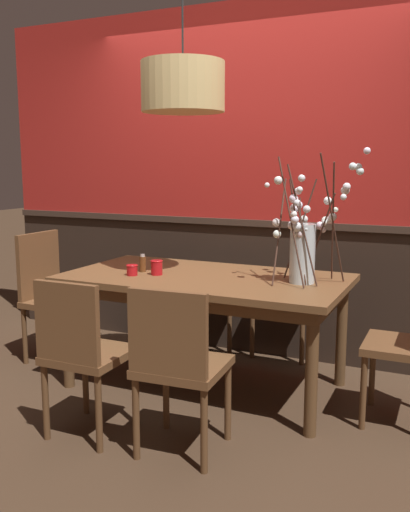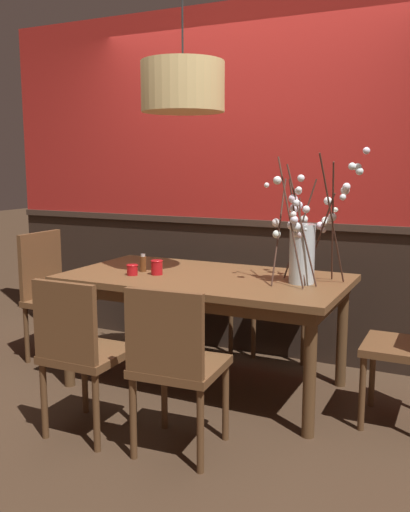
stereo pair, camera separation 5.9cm
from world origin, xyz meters
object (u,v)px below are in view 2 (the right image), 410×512
(chair_near_side_left, at_px, (80,349))
(vase_with_blossoms, at_px, (304,244))
(candle_holder_nearer_edge, at_px, (157,267))
(chair_far_side_right, at_px, (288,286))
(pendant_lamp, at_px, (183,87))
(dining_table, at_px, (205,288))
(chair_far_side_left, at_px, (220,280))
(chair_head_west_end, at_px, (52,289))
(chair_near_side_right, at_px, (175,361))
(candle_holder_nearer_center, at_px, (132,270))
(condiment_bottle, at_px, (143,263))

(chair_near_side_left, xyz_separation_m, vase_with_blossoms, (0.94, 0.97, 0.50))
(vase_with_blossoms, distance_m, candle_holder_nearer_edge, 0.97)
(chair_far_side_right, bearing_deg, chair_near_side_left, -107.39)
(chair_far_side_right, distance_m, pendant_lamp, 1.78)
(dining_table, relative_size, pendant_lamp, 2.09)
(vase_with_blossoms, bearing_deg, chair_far_side_left, 138.03)
(chair_far_side_left, height_order, pendant_lamp, pendant_lamp)
(chair_far_side_right, xyz_separation_m, chair_head_west_end, (-1.58, -0.90, 0.01))
(dining_table, relative_size, vase_with_blossoms, 2.24)
(chair_near_side_right, relative_size, vase_with_blossoms, 1.10)
(chair_near_side_right, distance_m, candle_holder_nearer_center, 1.02)
(chair_far_side_right, bearing_deg, chair_far_side_left, -177.44)
(candle_holder_nearer_center, bearing_deg, chair_near_side_left, -79.14)
(chair_near_side_right, xyz_separation_m, pendant_lamp, (-0.37, 0.79, 1.43))
(chair_far_side_left, bearing_deg, chair_far_side_right, 2.56)
(dining_table, height_order, chair_head_west_end, chair_head_west_end)
(chair_head_west_end, relative_size, pendant_lamp, 1.11)
(chair_near_side_right, xyz_separation_m, chair_head_west_end, (-1.56, 0.90, 0.03))
(pendant_lamp, bearing_deg, chair_far_side_right, 69.05)
(chair_head_west_end, distance_m, candle_holder_nearer_edge, 1.05)
(dining_table, xyz_separation_m, candle_holder_nearer_center, (-0.43, -0.20, 0.12))
(chair_near_side_left, height_order, chair_head_west_end, chair_head_west_end)
(dining_table, bearing_deg, chair_far_side_left, 108.24)
(chair_near_side_right, xyz_separation_m, condiment_bottle, (-0.70, 0.83, 0.31))
(chair_near_side_left, bearing_deg, candle_holder_nearer_edge, 90.24)
(vase_with_blossoms, bearing_deg, chair_near_side_left, -133.85)
(pendant_lamp, bearing_deg, candle_holder_nearer_center, -163.19)
(chair_near_side_right, height_order, chair_head_west_end, chair_head_west_end)
(chair_far_side_left, xyz_separation_m, chair_head_west_end, (-1.01, -0.88, 0.01))
(chair_head_west_end, bearing_deg, dining_table, -0.39)
(dining_table, distance_m, chair_near_side_right, 0.94)
(chair_far_side_left, relative_size, chair_head_west_end, 0.98)
(chair_near_side_left, xyz_separation_m, condiment_bottle, (-0.14, 0.87, 0.31))
(candle_holder_nearer_center, xyz_separation_m, candle_holder_nearer_edge, (0.14, 0.08, 0.01))
(chair_near_side_left, bearing_deg, chair_head_west_end, 137.15)
(chair_far_side_left, xyz_separation_m, candle_holder_nearer_edge, (-0.00, -1.00, 0.27))
(vase_with_blossoms, height_order, condiment_bottle, vase_with_blossoms)
(chair_near_side_right, relative_size, candle_holder_nearer_edge, 9.18)
(chair_far_side_right, distance_m, condiment_bottle, 1.24)
(chair_head_west_end, bearing_deg, vase_with_blossoms, 1.15)
(chair_head_west_end, height_order, vase_with_blossoms, vase_with_blossoms)
(dining_table, distance_m, chair_far_side_left, 0.95)
(chair_head_west_end, xyz_separation_m, pendant_lamp, (1.20, -0.10, 1.40))
(chair_far_side_left, xyz_separation_m, chair_far_side_right, (0.57, 0.03, -0.00))
(condiment_bottle, bearing_deg, chair_near_side_left, -80.68)
(candle_holder_nearer_edge, bearing_deg, chair_far_side_right, 60.54)
(chair_head_west_end, relative_size, candle_holder_nearer_center, 12.71)
(dining_table, bearing_deg, chair_near_side_right, -73.55)
(dining_table, distance_m, pendant_lamp, 1.27)
(dining_table, bearing_deg, chair_far_side_right, 72.84)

